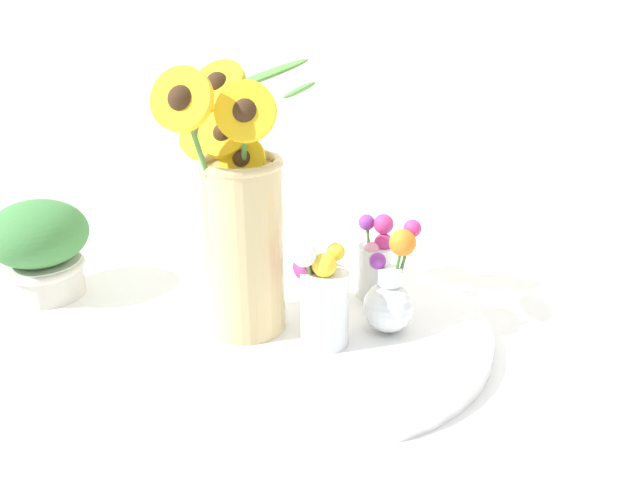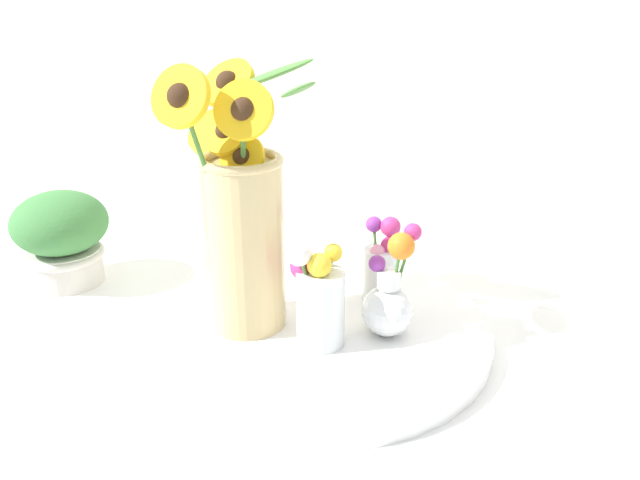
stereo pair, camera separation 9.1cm
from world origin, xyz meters
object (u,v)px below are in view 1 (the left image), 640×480
mason_jar_sunflowers (241,222)px  vase_small_center (322,297)px  vase_bulb_right (390,295)px  vase_small_back (375,262)px  serving_tray (320,330)px  potted_plant (40,246)px

mason_jar_sunflowers → vase_small_center: size_ratio=2.45×
vase_bulb_right → vase_small_back: (-0.04, 0.11, 0.00)m
serving_tray → potted_plant: size_ratio=3.05×
potted_plant → serving_tray: bearing=-4.2°
vase_bulb_right → potted_plant: vase_bulb_right is taller
vase_small_center → potted_plant: vase_small_center is taller
vase_small_back → mason_jar_sunflowers: bearing=-143.1°
mason_jar_sunflowers → vase_small_back: (0.18, 0.14, -0.11)m
serving_tray → vase_bulb_right: 0.13m
mason_jar_sunflowers → potted_plant: mason_jar_sunflowers is taller
serving_tray → mason_jar_sunflowers: bearing=-167.1°
mason_jar_sunflowers → vase_small_center: mason_jar_sunflowers is taller
vase_small_center → vase_bulb_right: 0.11m
vase_small_center → mason_jar_sunflowers: bearing=168.1°
serving_tray → potted_plant: bearing=175.8°
vase_small_center → vase_bulb_right: (0.09, 0.06, -0.02)m
vase_bulb_right → potted_plant: size_ratio=1.01×
vase_bulb_right → vase_small_back: vase_bulb_right is taller
potted_plant → vase_bulb_right: bearing=-3.1°
vase_bulb_right → vase_small_back: bearing=109.2°
vase_bulb_right → serving_tray: bearing=-177.7°
serving_tray → potted_plant: 0.51m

